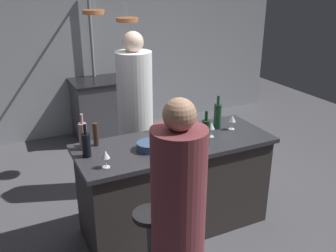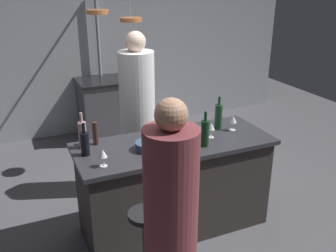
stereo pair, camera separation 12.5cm
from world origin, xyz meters
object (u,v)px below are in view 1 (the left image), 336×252
Objects in this scene: wine_bottle_green at (218,116)px; mixing_bowl_blue at (149,146)px; stove_range at (101,109)px; chef at (136,121)px; mixing_bowl_wooden at (163,138)px; mixing_bowl_steel at (193,131)px; pepper_mill at (96,134)px; wine_bottle_rose at (83,136)px; wine_bottle_white at (172,119)px; wine_bottle_dark at (86,145)px; guest_left at (178,228)px; wine_glass_near_right_guest at (232,119)px; wine_glass_near_left_guest at (211,126)px; wine_glass_by_chef at (105,155)px; wine_bottle_red at (206,132)px; bar_stool_left at (151,247)px.

wine_bottle_green is 1.55× the size of mixing_bowl_blue.
chef is (-0.06, -1.62, 0.38)m from stove_range.
mixing_bowl_wooden is 0.33m from mixing_bowl_steel.
wine_bottle_rose reaches higher than pepper_mill.
chef reaches higher than pepper_mill.
mixing_bowl_blue is (-0.28, -2.50, 0.49)m from stove_range.
wine_bottle_dark is at bearing -167.40° from wine_bottle_white.
guest_left is 4.98× the size of wine_bottle_green.
pepper_mill is 1.31m from wine_glass_near_right_guest.
wine_glass_near_left_guest is 0.19m from mixing_bowl_steel.
wine_glass_by_chef is at bearing -157.03° from mixing_bowl_wooden.
mixing_bowl_wooden is (0.37, 1.03, 0.17)m from guest_left.
wine_glass_near_right_guest is at bearing -8.86° from mixing_bowl_steel.
chef reaches higher than wine_glass_by_chef.
chef is 5.37× the size of wine_bottle_green.
wine_glass_near_left_guest is (-0.17, -0.16, -0.03)m from wine_bottle_green.
wine_bottle_red is 2.19× the size of wine_glass_near_left_guest.
wine_glass_by_chef is at bearing -162.68° from mixing_bowl_steel.
guest_left is at bearing -130.48° from wine_bottle_red.
stove_range is 2.92× the size of wine_bottle_white.
stove_range is 5.40× the size of mixing_bowl_wooden.
chef is at bearing 40.99° from wine_bottle_rose.
chef is at bearing 58.04° from wine_glass_by_chef.
wine_bottle_red is (0.87, -0.42, 0.02)m from pepper_mill.
guest_left is at bearing -81.06° from pepper_mill.
wine_bottle_red reaches higher than stove_range.
wine_bottle_rose is (-0.31, 1.18, 0.26)m from guest_left.
pepper_mill reaches higher than wine_glass_near_right_guest.
wine_bottle_green is 0.45m from wine_bottle_white.
guest_left is at bearing -97.82° from stove_range.
wine_bottle_white is at bearing 12.60° from wine_bottle_dark.
guest_left is (-0.47, -3.42, 0.32)m from stove_range.
guest_left is 7.88× the size of pepper_mill.
chef is 12.22× the size of wine_glass_near_right_guest.
mixing_bowl_steel is at bearing 15.57° from mixing_bowl_blue.
wine_glass_by_chef is (-0.79, -0.45, -0.01)m from wine_bottle_white.
mixing_bowl_wooden reaches higher than stove_range.
wine_bottle_white is at bearing 46.19° from mixing_bowl_wooden.
wine_bottle_dark reaches higher than mixing_bowl_steel.
guest_left is 11.33× the size of wine_glass_by_chef.
stove_range is at bearing 87.77° from chef.
pepper_mill is 0.48m from mixing_bowl_blue.
wine_bottle_rose is 0.42m from wine_glass_by_chef.
guest_left is 5.15× the size of wine_bottle_rose.
wine_bottle_rose is at bearing 172.68° from wine_glass_near_right_guest.
wine_glass_near_left_guest is at bearing 48.66° from guest_left.
bar_stool_left is 0.83m from mixing_bowl_blue.
wine_bottle_rose reaches higher than mixing_bowl_wooden.
wine_glass_near_left_guest reaches higher than mixing_bowl_blue.
mixing_bowl_wooden is at bearing 22.97° from wine_glass_by_chef.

